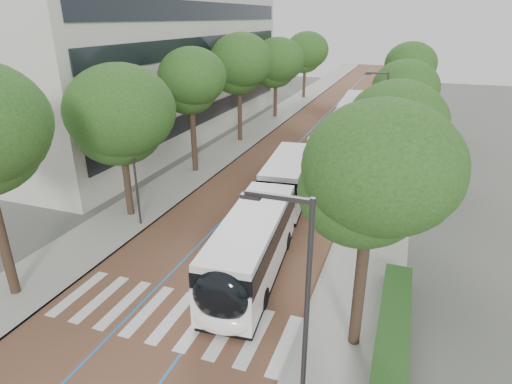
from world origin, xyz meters
TOP-DOWN VIEW (x-y plane):
  - ground at (0.00, 0.00)m, footprint 160.00×160.00m
  - road at (0.00, 40.00)m, footprint 11.00×140.00m
  - sidewalk_left at (-7.50, 40.00)m, footprint 4.00×140.00m
  - sidewalk_right at (7.50, 40.00)m, footprint 4.00×140.00m
  - kerb_left at (-5.60, 40.00)m, footprint 0.20×140.00m
  - kerb_right at (5.60, 40.00)m, footprint 0.20×140.00m
  - zebra_crossing at (0.20, 1.00)m, footprint 10.55×3.60m
  - lane_line_left at (-1.60, 40.00)m, footprint 0.12×126.00m
  - lane_line_right at (1.60, 40.00)m, footprint 0.12×126.00m
  - office_building at (-19.47, 28.00)m, footprint 18.11×40.00m
  - hedge at (9.10, 0.00)m, footprint 1.20×14.00m
  - streetlight_near at (6.62, -3.00)m, footprint 1.82×0.20m
  - streetlight_far at (6.62, 22.00)m, footprint 1.82×0.20m
  - lamp_post_left at (-6.10, 8.00)m, footprint 0.14×0.14m
  - trees_left at (-7.50, 26.98)m, footprint 6.47×61.12m
  - trees_right at (7.70, 24.16)m, footprint 6.03×47.61m
  - lead_bus at (1.95, 8.89)m, footprint 4.16×18.54m
  - bus_queued_0 at (2.69, 25.21)m, footprint 2.63×12.42m
  - bus_queued_1 at (2.33, 38.61)m, footprint 3.01×12.49m

SIDE VIEW (x-z plane):
  - ground at x=0.00m, z-range 0.00..0.00m
  - road at x=0.00m, z-range 0.00..0.02m
  - lane_line_left at x=-1.60m, z-range 0.02..0.03m
  - lane_line_right at x=1.60m, z-range 0.02..0.03m
  - zebra_crossing at x=0.20m, z-range 0.02..0.03m
  - sidewalk_left at x=-7.50m, z-range 0.00..0.12m
  - sidewalk_right at x=7.50m, z-range 0.00..0.12m
  - kerb_left at x=-5.60m, z-range -0.01..0.13m
  - kerb_right at x=5.60m, z-range -0.01..0.13m
  - hedge at x=9.10m, z-range 0.12..0.92m
  - bus_queued_0 at x=2.69m, z-range 0.02..3.22m
  - bus_queued_1 at x=2.33m, z-range 0.02..3.22m
  - lead_bus at x=1.95m, z-range 0.03..3.23m
  - lamp_post_left at x=-6.10m, z-range 0.12..8.12m
  - streetlight_near at x=6.62m, z-range 0.82..8.82m
  - streetlight_far at x=6.62m, z-range 0.82..8.82m
  - trees_right at x=7.70m, z-range 1.47..10.52m
  - trees_left at x=-7.50m, z-range 1.79..11.81m
  - office_building at x=-19.47m, z-range 0.00..14.00m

